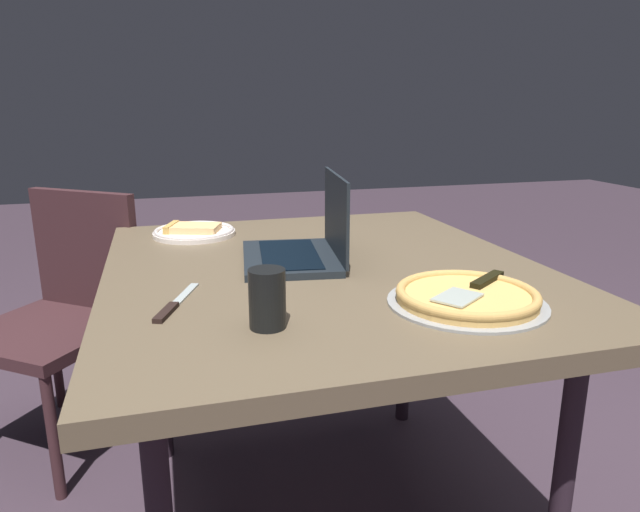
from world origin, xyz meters
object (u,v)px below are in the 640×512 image
at_px(pizza_plate, 194,231).
at_px(chair_near, 63,305).
at_px(table_knife, 174,305).
at_px(dining_table, 324,288).
at_px(laptop, 304,244).
at_px(drink_cup, 267,298).
at_px(pizza_tray, 467,296).

height_order(pizza_plate, chair_near, chair_near).
bearing_deg(table_knife, dining_table, -61.30).
xyz_separation_m(laptop, pizza_plate, (0.38, 0.26, -0.03)).
relative_size(laptop, drink_cup, 3.31).
distance_m(dining_table, table_knife, 0.44).
relative_size(dining_table, laptop, 3.34).
bearing_deg(drink_cup, pizza_tray, -88.49).
distance_m(pizza_tray, drink_cup, 0.42).
relative_size(pizza_tray, table_knife, 1.45).
height_order(drink_cup, chair_near, drink_cup).
distance_m(pizza_plate, pizza_tray, 0.94).
bearing_deg(drink_cup, dining_table, -30.45).
bearing_deg(drink_cup, laptop, -22.53).
xyz_separation_m(pizza_tray, drink_cup, (-0.01, 0.42, 0.04)).
bearing_deg(dining_table, pizza_tray, -150.24).
bearing_deg(chair_near, drink_cup, -152.87).
bearing_deg(table_knife, chair_near, 22.51).
xyz_separation_m(table_knife, chair_near, (0.87, 0.36, -0.27)).
relative_size(pizza_tray, drink_cup, 2.92).
distance_m(dining_table, laptop, 0.13).
height_order(pizza_plate, pizza_tray, same).
bearing_deg(pizza_tray, table_knife, 75.87).
bearing_deg(pizza_tray, chair_near, 43.05).
distance_m(dining_table, pizza_tray, 0.42).
distance_m(laptop, pizza_tray, 0.48).
height_order(table_knife, chair_near, chair_near).
bearing_deg(laptop, pizza_tray, -149.69).
bearing_deg(table_knife, laptop, -51.96).
relative_size(laptop, pizza_plate, 1.47).
bearing_deg(table_knife, pizza_plate, -7.17).
xyz_separation_m(dining_table, pizza_plate, (0.44, 0.30, 0.07)).
height_order(pizza_plate, table_knife, pizza_plate).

